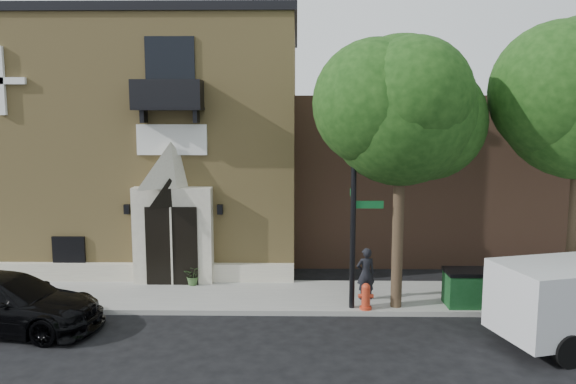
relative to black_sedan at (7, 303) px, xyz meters
name	(u,v)px	position (x,y,z in m)	size (l,w,h in m)	color
ground	(189,315)	(4.61, 1.13, -0.74)	(120.00, 120.00, 0.00)	black
sidewalk	(230,296)	(5.61, 2.63, -0.67)	(42.00, 3.00, 0.15)	gray
church	(151,141)	(1.63, 9.08, 3.89)	(12.20, 11.01, 9.30)	tan
neighbour_building	(502,173)	(16.61, 10.13, 2.46)	(18.00, 8.00, 6.40)	brown
street_tree_left	(403,109)	(10.64, 1.48, 5.12)	(4.97, 4.38, 7.77)	#38281C
black_sedan	(7,303)	(0.00, 0.00, 0.00)	(2.08, 5.13, 1.49)	black
street_sign	(354,207)	(9.33, 1.47, 2.36)	(0.93, 0.93, 5.87)	black
fire_hydrant	(366,296)	(9.70, 1.33, -0.22)	(0.44, 0.35, 0.77)	#BB361C
dumpster	(473,287)	(12.88, 1.71, -0.05)	(1.64, 0.95, 1.07)	#103D19
planter	(193,275)	(4.31, 3.57, -0.27)	(0.58, 0.50, 0.64)	#3F6231
pedestrian_near	(366,274)	(9.80, 2.24, 0.20)	(0.58, 0.38, 1.59)	black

